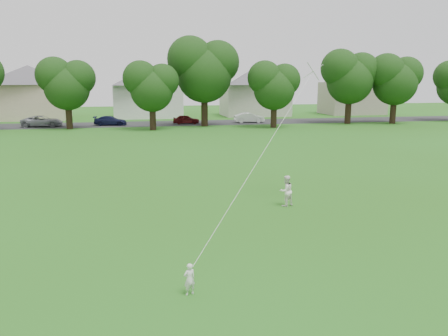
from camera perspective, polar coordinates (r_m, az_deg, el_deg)
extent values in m
plane|color=#295D15|center=(14.00, -3.46, -11.08)|extent=(160.00, 160.00, 0.00)
cube|color=#2D2D30|center=(55.11, -9.51, 5.72)|extent=(90.00, 7.00, 0.01)
imported|color=silver|center=(11.40, -4.54, -14.27)|extent=(0.36, 0.29, 0.84)
imported|color=white|center=(18.98, 8.11, -2.97)|extent=(0.79, 0.70, 1.34)
plane|color=white|center=(19.61, 11.57, 12.27)|extent=(0.82, 1.06, 0.76)
cylinder|color=white|center=(14.97, 5.70, 2.95)|extent=(0.01, 0.01, 11.37)
cylinder|color=black|center=(51.39, -19.59, 6.51)|extent=(0.70, 0.70, 3.03)
cylinder|color=black|center=(48.17, -9.29, 6.63)|extent=(0.69, 0.69, 2.87)
cylinder|color=black|center=(51.48, -2.57, 7.69)|extent=(0.78, 0.78, 3.99)
cylinder|color=black|center=(50.31, 6.51, 6.93)|extent=(0.69, 0.69, 2.91)
cylinder|color=black|center=(56.63, 15.91, 7.37)|extent=(0.74, 0.74, 3.51)
cylinder|color=black|center=(58.57, 21.22, 7.06)|extent=(0.72, 0.72, 3.31)
imported|color=gray|center=(55.09, -22.65, 5.66)|extent=(4.60, 2.20, 1.27)
imported|color=#111537|center=(54.12, -14.62, 6.00)|extent=(3.98, 1.96, 1.11)
imported|color=#571113|center=(54.37, -4.96, 6.35)|extent=(3.39, 1.70, 1.11)
imported|color=silver|center=(55.82, 3.30, 6.58)|extent=(3.83, 1.45, 1.25)
cube|color=beige|center=(66.44, -23.95, 7.90)|extent=(9.77, 7.70, 4.72)
pyramid|color=#535056|center=(66.40, -24.30, 12.16)|extent=(14.09, 14.09, 2.60)
cube|color=white|center=(64.92, -9.89, 8.60)|extent=(9.53, 7.23, 4.62)
pyramid|color=#535056|center=(64.87, -10.04, 12.88)|extent=(13.74, 13.74, 2.54)
cube|color=beige|center=(67.27, 4.02, 8.84)|extent=(9.60, 6.97, 4.64)
pyramid|color=#535056|center=(67.22, 4.08, 12.99)|extent=(13.85, 13.85, 2.55)
cube|color=#AFA291|center=(73.12, 16.36, 8.75)|extent=(8.87, 6.61, 4.99)
pyramid|color=#535056|center=(73.10, 16.59, 12.85)|extent=(12.79, 12.79, 2.74)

